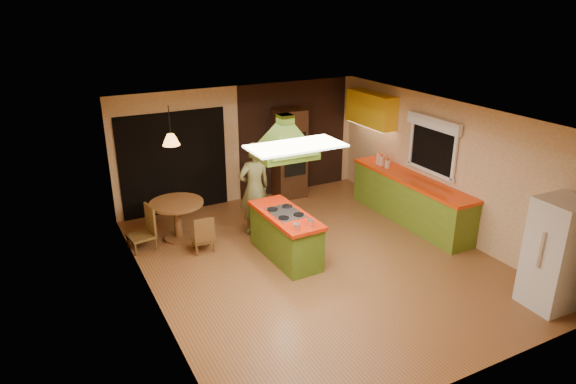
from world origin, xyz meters
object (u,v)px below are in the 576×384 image
refrigerator (557,254)px  wall_oven (289,153)px  dining_table (177,213)px  man (254,188)px  kitchen_island (286,235)px  canister_large (379,159)px

refrigerator → wall_oven: 5.77m
dining_table → man: bearing=-15.6°
kitchen_island → canister_large: (2.82, 1.19, 0.61)m
refrigerator → kitchen_island: bearing=133.7°
wall_oven → refrigerator: bearing=-73.9°
canister_large → refrigerator: bearing=-91.3°
dining_table → wall_oven: bearing=19.4°
man → dining_table: size_ratio=1.81×
refrigerator → canister_large: refrigerator is taller
kitchen_island → wall_oven: wall_oven is taller
kitchen_island → refrigerator: refrigerator is taller
kitchen_island → refrigerator: 4.12m
refrigerator → dining_table: (-4.15, 4.61, -0.31)m
kitchen_island → dining_table: kitchen_island is taller
kitchen_island → dining_table: bearing=131.5°
man → canister_large: 2.88m
wall_oven → canister_large: size_ratio=9.54×
kitchen_island → man: man is taller
kitchen_island → dining_table: (-1.43, 1.55, 0.10)m
man → dining_table: 1.48m
wall_oven → dining_table: 3.04m
kitchen_island → man: (-0.05, 1.16, 0.47)m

